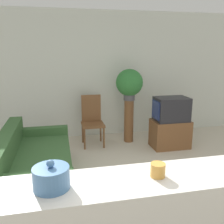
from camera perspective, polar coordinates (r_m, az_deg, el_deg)
The scene contains 9 objects.
wall_back at distance 5.46m, azimuth -6.64°, elevation 8.26°, with size 9.00×0.06×2.70m.
couch at distance 3.78m, azimuth -17.37°, elevation -11.76°, with size 0.95×1.84×0.79m.
tv_stand at distance 5.10m, azimuth 13.10°, elevation -4.85°, with size 0.73×0.46×0.55m.
television at distance 4.96m, azimuth 13.35°, elevation 0.66°, with size 0.64×0.44×0.46m.
wooden_chair at distance 5.07m, azimuth -4.58°, elevation -1.50°, with size 0.44×0.44×1.00m.
plant_stand at distance 5.23m, azimuth 3.85°, elevation -2.06°, with size 0.20×0.20×0.89m.
potted_plant at distance 5.06m, azimuth 3.99°, elevation 6.60°, with size 0.55×0.55×0.63m.
decorative_bowl at distance 1.64m, azimuth -13.72°, elevation -14.36°, with size 0.23×0.23×0.19m.
candle_jar at distance 1.77m, azimuth 10.43°, elevation -12.91°, with size 0.10×0.10×0.09m.
Camera 1 is at (-0.53, -1.98, 1.89)m, focal length 40.00 mm.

